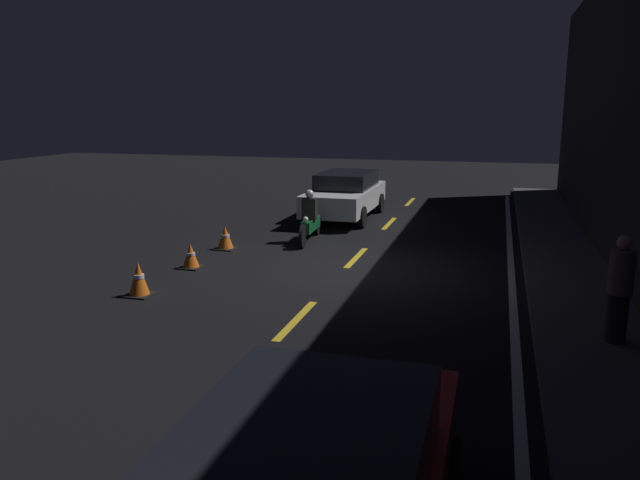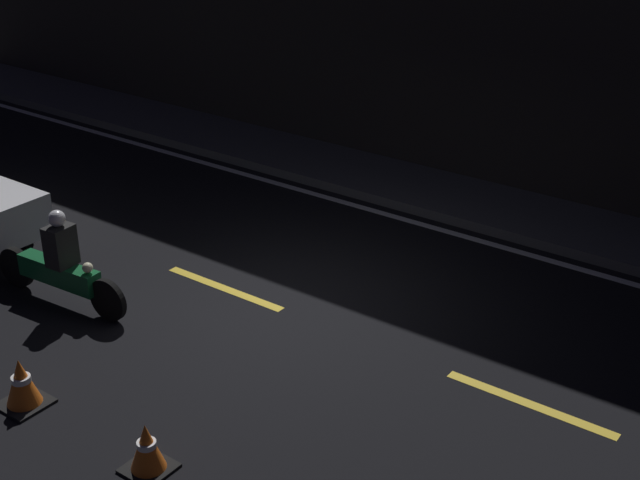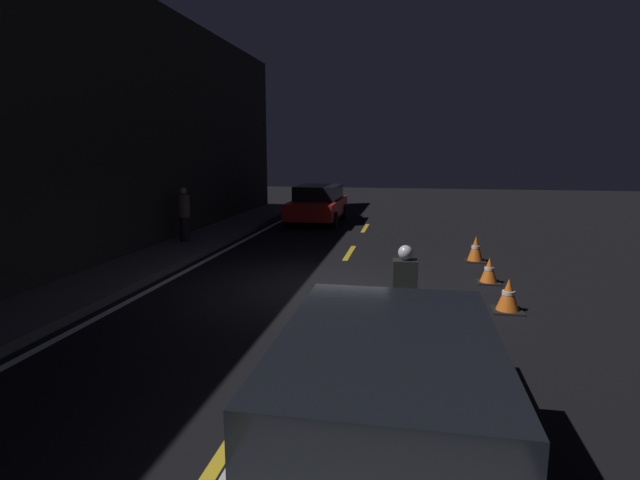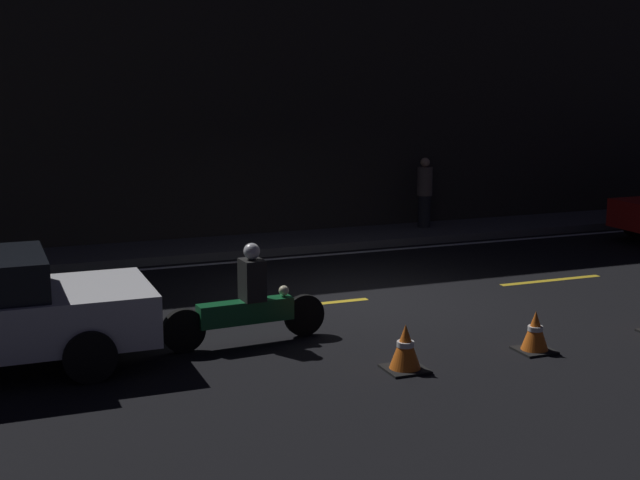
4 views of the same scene
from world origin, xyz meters
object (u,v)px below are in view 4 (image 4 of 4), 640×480
at_px(traffic_cone_mid, 535,332).
at_px(motorcycle, 246,304).
at_px(pedestrian, 424,192).
at_px(traffic_cone_near, 405,348).

bearing_deg(traffic_cone_mid, motorcycle, 153.39).
xyz_separation_m(traffic_cone_mid, pedestrian, (2.64, 8.04, 0.68)).
relative_size(motorcycle, traffic_cone_near, 3.95).
xyz_separation_m(traffic_cone_near, pedestrian, (4.54, 8.08, 0.66)).
bearing_deg(pedestrian, traffic_cone_near, -119.31).
height_order(traffic_cone_near, pedestrian, pedestrian).
xyz_separation_m(motorcycle, traffic_cone_near, (1.48, -1.74, -0.26)).
height_order(traffic_cone_mid, pedestrian, pedestrian).
bearing_deg(traffic_cone_mid, pedestrian, 71.81).
bearing_deg(traffic_cone_near, pedestrian, 60.69).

